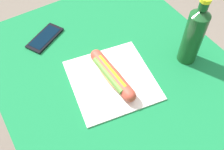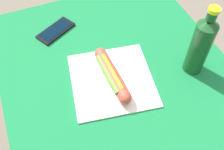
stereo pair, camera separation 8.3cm
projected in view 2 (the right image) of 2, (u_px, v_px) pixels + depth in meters
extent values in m
cylinder|color=brown|center=(137.00, 54.00, 1.44)|extent=(0.07, 0.07, 0.70)
cylinder|color=brown|center=(41.00, 85.00, 1.31)|extent=(0.07, 0.07, 0.70)
cube|color=brown|center=(129.00, 96.00, 0.84)|extent=(1.03, 0.70, 0.03)
cube|color=#146B38|center=(129.00, 93.00, 0.83)|extent=(1.09, 0.76, 0.00)
cube|color=silver|center=(112.00, 80.00, 0.85)|extent=(0.31, 0.30, 0.01)
ellipsoid|color=tan|center=(112.00, 75.00, 0.83)|extent=(0.19, 0.05, 0.04)
cylinder|color=#B24233|center=(112.00, 74.00, 0.83)|extent=(0.19, 0.05, 0.04)
sphere|color=#B24233|center=(100.00, 54.00, 0.88)|extent=(0.04, 0.04, 0.04)
sphere|color=#B24233|center=(125.00, 98.00, 0.78)|extent=(0.04, 0.04, 0.04)
cube|color=yellow|center=(112.00, 71.00, 0.82)|extent=(0.15, 0.01, 0.00)
cylinder|color=#568433|center=(108.00, 74.00, 0.82)|extent=(0.16, 0.02, 0.02)
cube|color=black|center=(56.00, 31.00, 0.99)|extent=(0.13, 0.16, 0.01)
cube|color=black|center=(56.00, 30.00, 0.99)|extent=(0.11, 0.13, 0.00)
cylinder|color=#14471E|center=(199.00, 49.00, 0.81)|extent=(0.06, 0.06, 0.19)
cone|color=#14471E|center=(209.00, 23.00, 0.73)|extent=(0.06, 0.06, 0.02)
cylinder|color=#14471E|center=(212.00, 16.00, 0.71)|extent=(0.03, 0.03, 0.03)
cylinder|color=yellow|center=(214.00, 10.00, 0.69)|extent=(0.03, 0.03, 0.01)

